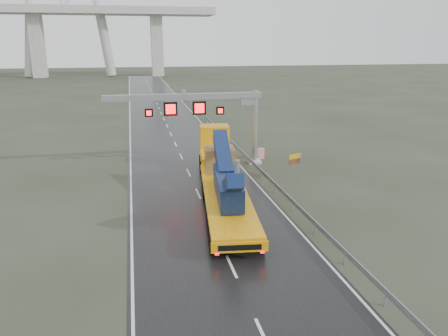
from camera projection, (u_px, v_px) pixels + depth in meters
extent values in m
plane|color=#2C3122|center=(224.00, 250.00, 25.42)|extent=(400.00, 400.00, 0.00)
cube|color=black|center=(167.00, 126.00, 63.02)|extent=(11.00, 200.00, 0.02)
cube|color=#ACABA7|center=(254.00, 162.00, 43.66)|extent=(1.20, 1.20, 0.30)
cylinder|color=#93959B|center=(255.00, 128.00, 42.70)|extent=(0.48, 0.48, 7.20)
cube|color=#93959B|center=(184.00, 97.00, 40.45)|extent=(14.80, 0.55, 0.55)
cube|color=#93959B|center=(248.00, 100.00, 41.80)|extent=(1.40, 0.35, 0.90)
cube|color=#93959B|center=(184.00, 92.00, 40.33)|extent=(0.35, 0.35, 0.35)
cube|color=black|center=(170.00, 109.00, 40.46)|extent=(1.25, 0.25, 1.25)
cube|color=#FF0C0C|center=(171.00, 109.00, 40.32)|extent=(0.90, 0.02, 0.90)
cube|color=black|center=(199.00, 108.00, 40.99)|extent=(1.25, 0.25, 1.25)
cube|color=#FF0C0C|center=(200.00, 108.00, 40.86)|extent=(0.90, 0.02, 0.90)
cube|color=black|center=(149.00, 113.00, 40.14)|extent=(0.75, 0.25, 0.75)
cube|color=#FF0C0C|center=(149.00, 113.00, 40.01)|extent=(0.54, 0.02, 0.54)
cube|color=black|center=(220.00, 111.00, 41.47)|extent=(0.75, 0.25, 0.75)
cube|color=#FF0C0C|center=(220.00, 111.00, 41.33)|extent=(0.54, 0.02, 0.54)
cube|color=#ACABA7|center=(38.00, 46.00, 147.23)|extent=(4.00, 6.00, 21.00)
cube|color=#ACABA7|center=(157.00, 46.00, 155.13)|extent=(4.00, 6.00, 21.00)
cube|color=#F0B40D|center=(226.00, 195.00, 31.12)|extent=(4.79, 15.49, 0.38)
cube|color=#F0B40D|center=(240.00, 247.00, 23.73)|extent=(3.15, 0.49, 0.60)
cube|color=black|center=(240.00, 248.00, 23.66)|extent=(2.38, 0.30, 0.33)
cube|color=#FF0505|center=(217.00, 254.00, 23.64)|extent=(0.24, 0.07, 0.13)
cube|color=#FF0505|center=(263.00, 252.00, 23.86)|extent=(0.24, 0.07, 0.13)
cube|color=#F0B40D|center=(217.00, 160.00, 38.71)|extent=(2.96, 1.62, 0.54)
cube|color=#F0B40D|center=(216.00, 158.00, 40.45)|extent=(3.19, 3.57, 1.31)
cube|color=#F0B40D|center=(214.00, 140.00, 41.96)|extent=(2.95, 2.48, 2.83)
cube|color=black|center=(214.00, 134.00, 42.93)|extent=(2.49, 0.34, 1.31)
cube|color=#0F1E49|center=(228.00, 186.00, 29.79)|extent=(2.27, 6.66, 1.52)
cube|color=#0F1E49|center=(223.00, 154.00, 33.07)|extent=(1.77, 6.08, 2.78)
cube|color=#0F1E49|center=(232.00, 185.00, 26.92)|extent=(1.47, 4.40, 2.63)
cylinder|color=#93959B|center=(237.00, 172.00, 29.58)|extent=(0.36, 0.36, 1.74)
cube|color=olive|center=(220.00, 159.00, 36.21)|extent=(2.66, 2.66, 1.96)
cylinder|color=black|center=(234.00, 232.00, 26.60)|extent=(3.26, 1.45, 1.09)
cylinder|color=black|center=(223.00, 191.00, 33.89)|extent=(3.26, 1.45, 1.09)
cylinder|color=black|center=(215.00, 161.00, 42.31)|extent=(3.06, 1.53, 1.20)
cylinder|color=#93959B|center=(289.00, 167.00, 38.10)|extent=(0.08, 0.08, 2.36)
cylinder|color=#93959B|center=(300.00, 166.00, 38.30)|extent=(0.08, 0.08, 2.36)
cube|color=#DD9E0B|center=(295.00, 156.00, 37.94)|extent=(1.30, 0.56, 0.39)
cube|color=brown|center=(295.00, 162.00, 38.08)|extent=(1.30, 0.56, 0.44)
cube|color=red|center=(261.00, 154.00, 45.18)|extent=(0.73, 0.51, 1.12)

